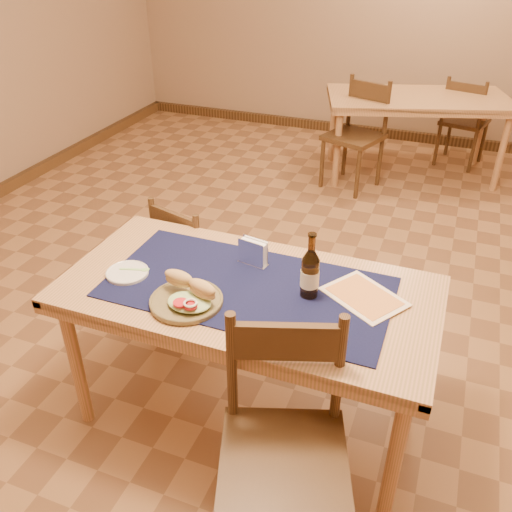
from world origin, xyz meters
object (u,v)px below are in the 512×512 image
(chair_main_far, at_px, (194,260))
(chair_main_near, at_px, (284,446))
(back_table, at_px, (417,105))
(main_table, at_px, (248,303))
(sandwich_plate, at_px, (188,297))
(napkin_holder, at_px, (253,253))
(beer_bottle, at_px, (310,273))

(chair_main_far, distance_m, chair_main_near, 1.43)
(back_table, bearing_deg, chair_main_near, -89.67)
(main_table, xyz_separation_m, sandwich_plate, (-0.18, -0.20, 0.12))
(chair_main_far, height_order, napkin_holder, napkin_holder)
(back_table, xyz_separation_m, chair_main_far, (-0.88, -2.72, -0.24))
(back_table, distance_m, beer_bottle, 3.26)
(back_table, distance_m, chair_main_near, 3.82)
(chair_main_far, xyz_separation_m, beer_bottle, (0.82, -0.54, 0.44))
(chair_main_far, height_order, sandwich_plate, sandwich_plate)
(back_table, bearing_deg, beer_bottle, -91.15)
(back_table, xyz_separation_m, napkin_holder, (-0.37, -3.12, 0.15))
(main_table, bearing_deg, chair_main_near, -56.64)
(chair_main_far, relative_size, napkin_holder, 5.62)
(sandwich_plate, bearing_deg, chair_main_far, 116.28)
(chair_main_near, height_order, sandwich_plate, chair_main_near)
(back_table, relative_size, beer_bottle, 6.03)
(main_table, bearing_deg, beer_bottle, 7.85)
(beer_bottle, relative_size, napkin_holder, 1.99)
(sandwich_plate, relative_size, napkin_holder, 2.06)
(beer_bottle, xyz_separation_m, napkin_holder, (-0.30, 0.14, -0.05))
(main_table, distance_m, back_table, 3.31)
(chair_main_near, distance_m, beer_bottle, 0.67)
(chair_main_far, bearing_deg, chair_main_near, -50.50)
(chair_main_far, bearing_deg, main_table, -45.69)
(back_table, distance_m, chair_main_far, 2.87)
(back_table, relative_size, chair_main_far, 2.14)
(back_table, distance_m, sandwich_plate, 3.53)
(beer_bottle, bearing_deg, napkin_holder, 154.96)
(sandwich_plate, bearing_deg, main_table, 47.49)
(chair_main_far, bearing_deg, sandwich_plate, -63.72)
(main_table, relative_size, back_table, 0.91)
(chair_main_near, distance_m, sandwich_plate, 0.68)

